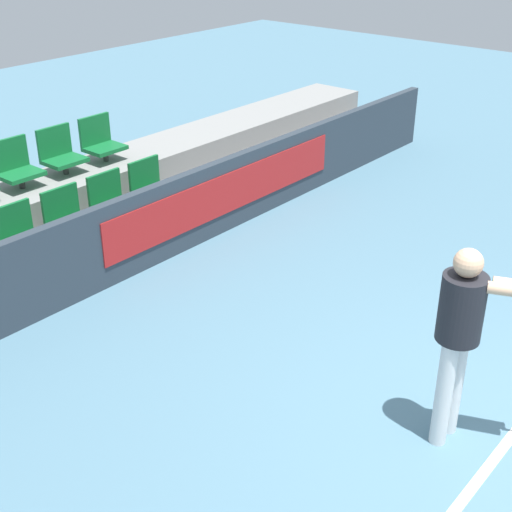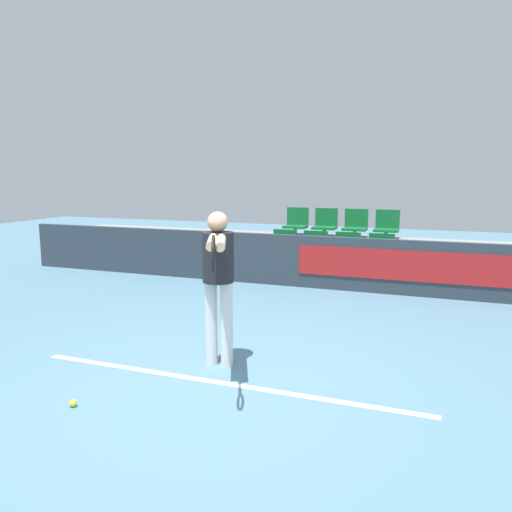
# 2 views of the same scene
# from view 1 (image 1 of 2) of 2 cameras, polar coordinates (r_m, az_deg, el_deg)

# --- Properties ---
(court_baseline) EXTENTS (4.10, 0.08, 0.01)m
(court_baseline) POSITION_cam_1_polar(r_m,az_deg,el_deg) (6.04, 19.27, -14.12)
(court_baseline) COLOR white
(court_baseline) RESTS_ON ground
(barrier_wall) EXTENTS (12.65, 0.14, 0.94)m
(barrier_wall) POSITION_cam_1_polar(r_m,az_deg,el_deg) (7.98, -9.99, 1.66)
(barrier_wall) COLOR #2D3842
(barrier_wall) RESTS_ON ground
(bleacher_tier_front) EXTENTS (12.25, 0.90, 0.38)m
(bleacher_tier_front) POSITION_cam_1_polar(r_m,az_deg,el_deg) (8.46, -12.38, 0.84)
(bleacher_tier_front) COLOR gray
(bleacher_tier_front) RESTS_ON ground
(bleacher_tier_middle) EXTENTS (12.25, 0.90, 0.75)m
(bleacher_tier_middle) POSITION_cam_1_polar(r_m,az_deg,el_deg) (9.06, -16.05, 3.51)
(bleacher_tier_middle) COLOR gray
(bleacher_tier_middle) RESTS_ON ground
(stadium_chair_0) EXTENTS (0.47, 0.39, 0.57)m
(stadium_chair_0) POSITION_cam_1_polar(r_m,az_deg,el_deg) (7.91, -18.46, 1.66)
(stadium_chair_0) COLOR #333333
(stadium_chair_0) RESTS_ON bleacher_tier_front
(stadium_chair_1) EXTENTS (0.47, 0.39, 0.57)m
(stadium_chair_1) POSITION_cam_1_polar(r_m,az_deg,el_deg) (8.20, -14.87, 3.10)
(stadium_chair_1) COLOR #333333
(stadium_chair_1) RESTS_ON bleacher_tier_front
(stadium_chair_2) EXTENTS (0.47, 0.39, 0.57)m
(stadium_chair_2) POSITION_cam_1_polar(r_m,az_deg,el_deg) (8.54, -11.54, 4.43)
(stadium_chair_2) COLOR #333333
(stadium_chair_2) RESTS_ON bleacher_tier_front
(stadium_chair_3) EXTENTS (0.47, 0.39, 0.57)m
(stadium_chair_3) POSITION_cam_1_polar(r_m,az_deg,el_deg) (8.90, -8.46, 5.64)
(stadium_chair_3) COLOR #333333
(stadium_chair_3) RESTS_ON bleacher_tier_front
(stadium_chair_5) EXTENTS (0.47, 0.39, 0.57)m
(stadium_chair_5) POSITION_cam_1_polar(r_m,az_deg,el_deg) (8.78, -18.65, 6.82)
(stadium_chair_5) COLOR #333333
(stadium_chair_5) RESTS_ON bleacher_tier_middle
(stadium_chair_6) EXTENTS (0.47, 0.39, 0.57)m
(stadium_chair_6) POSITION_cam_1_polar(r_m,az_deg,el_deg) (9.10, -15.39, 7.95)
(stadium_chair_6) COLOR #333333
(stadium_chair_6) RESTS_ON bleacher_tier_middle
(stadium_chair_7) EXTENTS (0.47, 0.39, 0.57)m
(stadium_chair_7) POSITION_cam_1_polar(r_m,az_deg,el_deg) (9.44, -12.33, 8.98)
(stadium_chair_7) COLOR #333333
(stadium_chair_7) RESTS_ON bleacher_tier_middle
(tennis_player) EXTENTS (0.73, 1.45, 1.64)m
(tennis_player) POSITION_cam_1_polar(r_m,az_deg,el_deg) (5.41, 16.70, -5.45)
(tennis_player) COLOR silver
(tennis_player) RESTS_ON ground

